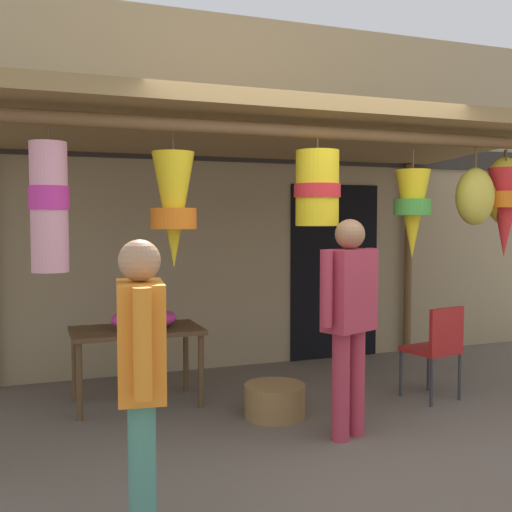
% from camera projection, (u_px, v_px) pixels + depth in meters
% --- Properties ---
extents(ground_plane, '(30.00, 30.00, 0.00)m').
position_uv_depth(ground_plane, '(304.00, 429.00, 4.67)').
color(ground_plane, '#60564C').
extents(shop_facade, '(9.04, 0.29, 3.78)m').
position_uv_depth(shop_facade, '(220.00, 194.00, 6.63)').
color(shop_facade, '#9E8966').
rests_on(shop_facade, ground_plane).
extents(market_stall_canopy, '(5.10, 2.52, 2.50)m').
position_uv_depth(market_stall_canopy, '(278.00, 152.00, 5.31)').
color(market_stall_canopy, brown).
rests_on(market_stall_canopy, ground_plane).
extents(display_table, '(1.10, 0.64, 0.67)m').
position_uv_depth(display_table, '(137.00, 338.00, 5.24)').
color(display_table, brown).
rests_on(display_table, ground_plane).
extents(flower_heap_on_table, '(0.56, 0.39, 0.17)m').
position_uv_depth(flower_heap_on_table, '(145.00, 319.00, 5.21)').
color(flower_heap_on_table, '#D13399').
rests_on(flower_heap_on_table, display_table).
extents(folding_chair, '(0.47, 0.47, 0.84)m').
position_uv_depth(folding_chair, '(437.00, 344.00, 5.37)').
color(folding_chair, '#AD1E1E').
rests_on(folding_chair, ground_plane).
extents(wicker_basket_by_table, '(0.50, 0.50, 0.27)m').
position_uv_depth(wicker_basket_by_table, '(275.00, 401.00, 4.94)').
color(wicker_basket_by_table, olive).
rests_on(wicker_basket_by_table, ground_plane).
extents(vendor_in_orange, '(0.27, 0.59, 1.51)m').
position_uv_depth(vendor_in_orange, '(141.00, 368.00, 2.96)').
color(vendor_in_orange, '#4C8E7A').
rests_on(vendor_in_orange, ground_plane).
extents(customer_foreground, '(0.55, 0.36, 1.61)m').
position_uv_depth(customer_foreground, '(349.00, 310.00, 4.43)').
color(customer_foreground, '#B23347').
rests_on(customer_foreground, ground_plane).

